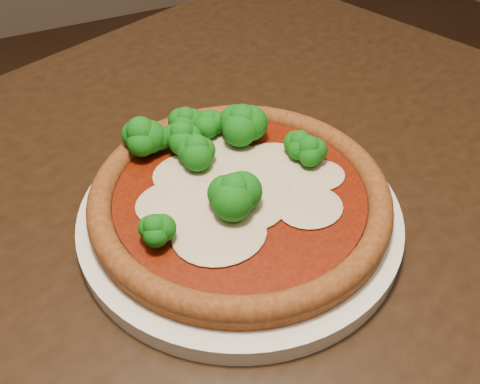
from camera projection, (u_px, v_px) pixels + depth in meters
name	position (u px, v px, depth m)	size (l,w,h in m)	color
dining_table	(196.00, 347.00, 0.52)	(1.40, 1.25, 0.75)	black
plate	(240.00, 216.00, 0.51)	(0.30, 0.30, 0.02)	silver
pizza	(234.00, 186.00, 0.50)	(0.28, 0.28, 0.06)	brown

